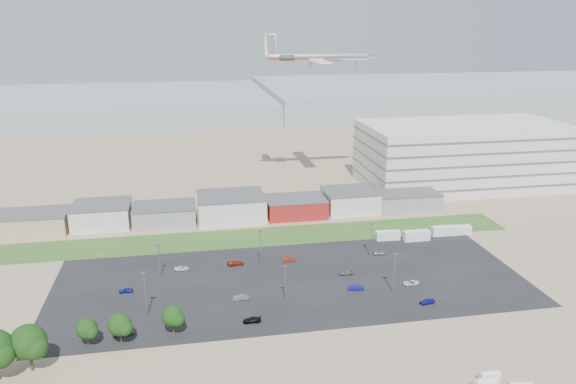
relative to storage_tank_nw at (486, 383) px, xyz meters
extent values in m
plane|color=#8F745B|center=(-31.36, 29.96, -1.29)|extent=(700.00, 700.00, 0.00)
cube|color=black|center=(-26.36, 49.96, -1.29)|extent=(120.00, 50.00, 0.01)
cube|color=#27541F|center=(-31.36, 81.96, -1.28)|extent=(160.00, 16.00, 0.02)
cube|color=silver|center=(58.64, 124.96, 11.21)|extent=(80.00, 40.00, 25.00)
imported|color=silver|center=(3.04, 42.27, -0.71)|extent=(4.19, 1.95, 1.16)
imported|color=navy|center=(-11.53, 42.16, -0.64)|extent=(4.12, 1.89, 1.31)
imported|color=navy|center=(3.00, 32.21, -0.68)|extent=(3.78, 1.92, 1.23)
imported|color=black|center=(-38.86, 31.25, -0.71)|extent=(4.06, 1.75, 1.17)
imported|color=#595B5E|center=(-40.16, 42.21, -0.64)|extent=(3.97, 1.43, 1.30)
imported|color=navy|center=(-67.68, 51.18, -0.71)|extent=(3.50, 1.63, 1.16)
imported|color=maroon|center=(-39.55, 62.37, -0.64)|extent=(4.63, 2.26, 1.30)
imported|color=#A5A5AA|center=(1.55, 62.01, -0.72)|extent=(3.48, 1.78, 1.14)
imported|color=silver|center=(-54.08, 61.67, -0.74)|extent=(4.07, 2.09, 1.10)
imported|color=#595B5E|center=(-66.41, 31.21, -0.63)|extent=(4.66, 2.16, 1.32)
imported|color=maroon|center=(-24.59, 61.90, -0.70)|extent=(3.61, 1.39, 1.17)
imported|color=#595B5E|center=(-11.55, 51.09, -0.75)|extent=(3.84, 1.79, 1.09)
camera|label=1|loc=(-51.13, -79.00, 62.81)|focal=35.00mm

